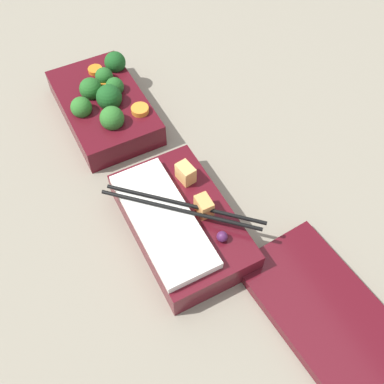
{
  "coord_description": "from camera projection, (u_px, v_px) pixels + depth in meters",
  "views": [
    {
      "loc": [
        0.41,
        -0.14,
        0.53
      ],
      "look_at": [
        0.09,
        0.02,
        0.04
      ],
      "focal_mm": 42.0,
      "sensor_mm": 36.0,
      "label": 1
    }
  ],
  "objects": [
    {
      "name": "ground_plane",
      "position": [
        151.0,
        169.0,
        0.68
      ],
      "size": [
        3.0,
        3.0,
        0.0
      ],
      "primitive_type": "plane",
      "color": "gray"
    },
    {
      "name": "bento_lid",
      "position": [
        322.0,
        307.0,
        0.54
      ],
      "size": [
        0.21,
        0.14,
        0.02
      ],
      "primitive_type": "cube",
      "rotation": [
        0.0,
        0.0,
        0.07
      ],
      "color": "#510F19",
      "rests_on": "ground_plane"
    },
    {
      "name": "bento_tray_vegetable",
      "position": [
        104.0,
        104.0,
        0.72
      ],
      "size": [
        0.21,
        0.13,
        0.07
      ],
      "color": "#510F19",
      "rests_on": "ground_plane"
    },
    {
      "name": "bento_tray_rice",
      "position": [
        179.0,
        221.0,
        0.59
      ],
      "size": [
        0.21,
        0.16,
        0.07
      ],
      "color": "#510F19",
      "rests_on": "ground_plane"
    }
  ]
}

